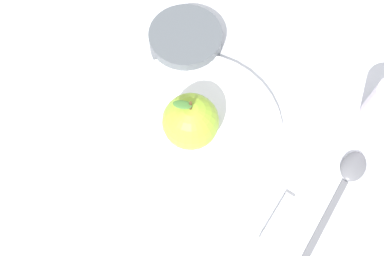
{
  "coord_description": "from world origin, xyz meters",
  "views": [
    {
      "loc": [
        0.03,
        0.23,
        0.59
      ],
      "look_at": [
        0.02,
        -0.02,
        0.02
      ],
      "focal_mm": 41.12,
      "sensor_mm": 36.0,
      "label": 1
    }
  ],
  "objects": [
    {
      "name": "ground_plane",
      "position": [
        0.0,
        0.0,
        0.0
      ],
      "size": [
        2.4,
        2.4,
        0.0
      ],
      "primitive_type": "plane",
      "color": "silver"
    },
    {
      "name": "knife",
      "position": [
        -0.11,
        0.07,
        0.0
      ],
      "size": [
        0.13,
        0.17,
        0.01
      ],
      "color": "silver",
      "rests_on": "ground_plane"
    },
    {
      "name": "linen_napkin",
      "position": [
        0.16,
        -0.09,
        0.0
      ],
      "size": [
        0.18,
        0.19,
        0.0
      ],
      "primitive_type": "cube",
      "rotation": [
        0.0,
        0.0,
        2.46
      ],
      "color": "beige",
      "rests_on": "ground_plane"
    },
    {
      "name": "side_bowl",
      "position": [
        0.03,
        -0.18,
        0.02
      ],
      "size": [
        0.12,
        0.12,
        0.03
      ],
      "color": "#4C5156",
      "rests_on": "ground_plane"
    },
    {
      "name": "spoon",
      "position": [
        -0.19,
        0.06,
        0.01
      ],
      "size": [
        0.12,
        0.16,
        0.01
      ],
      "color": "#59595E",
      "rests_on": "ground_plane"
    },
    {
      "name": "dinner_plate",
      "position": [
        0.02,
        -0.02,
        0.01
      ],
      "size": [
        0.26,
        0.26,
        0.02
      ],
      "color": "white",
      "rests_on": "ground_plane"
    },
    {
      "name": "apple",
      "position": [
        0.02,
        -0.02,
        0.06
      ],
      "size": [
        0.08,
        0.08,
        0.09
      ],
      "color": "#8CB22D",
      "rests_on": "dinner_plate"
    }
  ]
}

